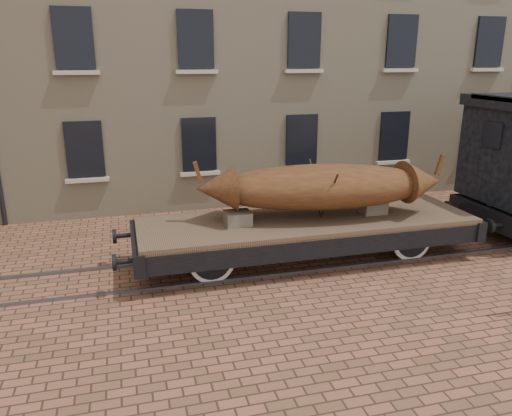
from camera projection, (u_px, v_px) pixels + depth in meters
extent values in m
plane|color=brown|center=(329.00, 257.00, 12.69)|extent=(90.00, 90.00, 0.00)
cube|color=#C7B68E|center=(308.00, 4.00, 20.66)|extent=(40.00, 10.00, 14.00)
cube|color=black|center=(85.00, 149.00, 15.14)|extent=(1.10, 0.12, 1.70)
cube|color=#BCB6A2|center=(88.00, 180.00, 15.36)|extent=(1.30, 0.18, 0.12)
cube|color=black|center=(199.00, 144.00, 16.01)|extent=(1.10, 0.12, 1.70)
cube|color=#BCB6A2|center=(200.00, 173.00, 16.23)|extent=(1.30, 0.18, 0.12)
cube|color=black|center=(302.00, 140.00, 16.89)|extent=(1.10, 0.12, 1.70)
cube|color=#BCB6A2|center=(301.00, 167.00, 17.11)|extent=(1.30, 0.18, 0.12)
cube|color=black|center=(394.00, 136.00, 17.76)|extent=(1.10, 0.12, 1.70)
cube|color=#BCB6A2|center=(393.00, 162.00, 17.98)|extent=(1.30, 0.18, 0.12)
cube|color=black|center=(478.00, 132.00, 18.63)|extent=(1.10, 0.12, 1.70)
cube|color=#BCB6A2|center=(476.00, 157.00, 18.85)|extent=(1.30, 0.18, 0.12)
cube|color=black|center=(73.00, 38.00, 14.22)|extent=(1.10, 0.12, 1.70)
cube|color=#BCB6A2|center=(77.00, 73.00, 14.43)|extent=(1.30, 0.18, 0.12)
cube|color=black|center=(196.00, 39.00, 15.09)|extent=(1.10, 0.12, 1.70)
cube|color=#BCB6A2|center=(197.00, 72.00, 15.31)|extent=(1.30, 0.18, 0.12)
cube|color=black|center=(304.00, 40.00, 15.96)|extent=(1.10, 0.12, 1.70)
cube|color=#BCB6A2|center=(304.00, 71.00, 16.18)|extent=(1.30, 0.18, 0.12)
cube|color=black|center=(402.00, 41.00, 16.83)|extent=(1.10, 0.12, 1.70)
cube|color=#BCB6A2|center=(400.00, 70.00, 17.05)|extent=(1.30, 0.18, 0.12)
cube|color=black|center=(489.00, 42.00, 17.71)|extent=(1.10, 0.12, 1.70)
cube|color=#BCB6A2|center=(487.00, 70.00, 17.93)|extent=(1.30, 0.18, 0.12)
cube|color=#59595E|center=(341.00, 267.00, 12.02)|extent=(30.00, 0.08, 0.06)
cube|color=#59595E|center=(319.00, 246.00, 13.35)|extent=(30.00, 0.08, 0.06)
cube|color=brown|center=(307.00, 221.00, 12.23)|extent=(8.20, 2.40, 0.13)
cube|color=black|center=(324.00, 247.00, 11.28)|extent=(8.20, 0.17, 0.49)
cube|color=black|center=(292.00, 217.00, 13.34)|extent=(8.20, 0.17, 0.49)
cube|color=black|center=(137.00, 246.00, 11.29)|extent=(0.24, 2.51, 0.49)
cylinder|color=black|center=(124.00, 262.00, 10.45)|extent=(0.38, 0.11, 0.11)
cylinder|color=black|center=(114.00, 262.00, 10.41)|extent=(0.09, 0.35, 0.35)
cylinder|color=black|center=(123.00, 236.00, 11.97)|extent=(0.38, 0.11, 0.11)
cylinder|color=black|center=(115.00, 236.00, 11.92)|extent=(0.09, 0.35, 0.35)
cube|color=black|center=(451.00, 218.00, 13.33)|extent=(0.24, 2.51, 0.49)
cylinder|color=black|center=(481.00, 226.00, 12.65)|extent=(0.38, 0.11, 0.11)
cylinder|color=black|center=(487.00, 226.00, 12.70)|extent=(0.09, 0.35, 0.35)
cylinder|color=black|center=(442.00, 208.00, 14.17)|extent=(0.38, 0.11, 0.11)
cylinder|color=black|center=(448.00, 208.00, 14.21)|extent=(0.09, 0.35, 0.35)
cylinder|color=black|center=(206.00, 250.00, 11.75)|extent=(0.11, 2.08, 0.11)
cylinder|color=silver|center=(212.00, 261.00, 11.09)|extent=(1.05, 0.08, 1.05)
cylinder|color=black|center=(212.00, 261.00, 11.09)|extent=(0.86, 0.11, 0.86)
cube|color=black|center=(213.00, 252.00, 10.89)|extent=(0.98, 0.09, 0.11)
cylinder|color=silver|center=(202.00, 239.00, 12.42)|extent=(1.05, 0.08, 1.05)
cylinder|color=black|center=(202.00, 239.00, 12.42)|extent=(0.86, 0.11, 0.86)
cube|color=black|center=(200.00, 228.00, 12.46)|extent=(0.98, 0.09, 0.11)
cylinder|color=black|center=(397.00, 231.00, 13.01)|extent=(0.11, 2.08, 0.11)
cylinder|color=silver|center=(412.00, 240.00, 12.34)|extent=(1.05, 0.08, 1.05)
cylinder|color=black|center=(412.00, 240.00, 12.34)|extent=(0.86, 0.11, 0.86)
cube|color=black|center=(416.00, 232.00, 12.14)|extent=(0.98, 0.09, 0.11)
cylinder|color=silver|center=(383.00, 223.00, 13.67)|extent=(1.05, 0.08, 1.05)
cylinder|color=black|center=(383.00, 223.00, 13.67)|extent=(0.86, 0.11, 0.86)
cube|color=black|center=(382.00, 212.00, 13.72)|extent=(0.98, 0.09, 0.11)
cube|color=black|center=(307.00, 237.00, 12.36)|extent=(4.37, 0.07, 0.07)
cube|color=#645D48|center=(238.00, 218.00, 11.73)|extent=(0.60, 0.55, 0.31)
cube|color=#645D48|center=(372.00, 207.00, 12.61)|extent=(0.60, 0.55, 0.31)
ellipsoid|color=brown|center=(322.00, 187.00, 12.08)|extent=(5.57, 2.34, 1.08)
cone|color=brown|center=(216.00, 188.00, 11.73)|extent=(1.05, 1.13, 1.03)
cube|color=brown|center=(198.00, 172.00, 11.56)|extent=(0.23, 0.14, 0.52)
cone|color=brown|center=(422.00, 181.00, 12.41)|extent=(1.05, 1.13, 1.03)
cube|color=brown|center=(440.00, 165.00, 12.35)|extent=(0.23, 0.14, 0.52)
cylinder|color=black|center=(329.00, 197.00, 11.71)|extent=(0.05, 0.92, 1.31)
cylinder|color=black|center=(315.00, 188.00, 12.52)|extent=(0.05, 0.92, 1.31)
cube|color=black|center=(483.00, 215.00, 13.58)|extent=(0.24, 2.62, 0.49)
cylinder|color=black|center=(489.00, 226.00, 12.65)|extent=(0.09, 0.35, 0.35)
cylinder|color=black|center=(447.00, 207.00, 14.27)|extent=(0.09, 0.35, 0.35)
cylinder|color=silver|center=(500.00, 212.00, 14.62)|extent=(1.05, 0.08, 1.05)
cylinder|color=black|center=(500.00, 212.00, 14.62)|extent=(0.86, 0.11, 0.86)
cube|color=black|center=(493.00, 135.00, 12.95)|extent=(0.09, 0.66, 0.66)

